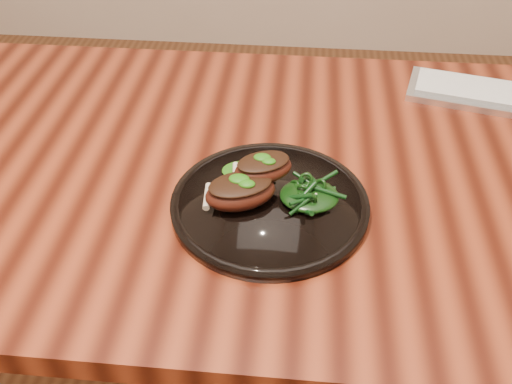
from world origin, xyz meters
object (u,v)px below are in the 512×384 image
lamb_chop_front (240,191)px  plate (270,204)px  desk (268,201)px  greens_heap (310,193)px

lamb_chop_front → plate: bearing=13.9°
plate → desk: bearing=94.7°
desk → lamb_chop_front: 0.18m
lamb_chop_front → greens_heap: bearing=8.9°
greens_heap → desk: bearing=122.6°
plate → lamb_chop_front: (-0.04, -0.01, 0.03)m
plate → lamb_chop_front: lamb_chop_front is taller
plate → lamb_chop_front: 0.05m
lamb_chop_front → greens_heap: (0.10, 0.02, -0.01)m
lamb_chop_front → greens_heap: size_ratio=1.40×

